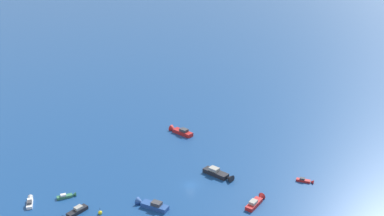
# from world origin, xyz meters

# --- Properties ---
(ground_plane) EXTENTS (2000.00, 2000.00, 0.00)m
(ground_plane) POSITION_xyz_m (0.00, 0.00, 0.00)
(ground_plane) COLOR navy
(motorboat_near_centre) EXTENTS (2.93, 10.67, 3.08)m
(motorboat_near_centre) POSITION_xyz_m (-9.80, 3.79, 0.83)
(motorboat_near_centre) COLOR black
(motorboat_near_centre) RESTS_ON ground_plane
(motorboat_offshore) EXTENTS (4.51, 10.06, 2.83)m
(motorboat_offshore) POSITION_xyz_m (16.12, -1.25, 0.76)
(motorboat_offshore) COLOR #23478C
(motorboat_offshore) RESTS_ON ground_plane
(motorboat_trailing) EXTENTS (5.49, 3.73, 1.58)m
(motorboat_trailing) POSITION_xyz_m (27.71, -23.60, 0.43)
(motorboat_trailing) COLOR #33704C
(motorboat_trailing) RESTS_ON ground_plane
(motorboat_ahead) EXTENTS (2.97, 5.43, 1.53)m
(motorboat_ahead) POSITION_xyz_m (-23.85, 26.48, 0.41)
(motorboat_ahead) COLOR #B21E1E
(motorboat_ahead) RESTS_ON ground_plane
(motorboat_mid_cluster) EXTENTS (4.73, 5.89, 1.76)m
(motorboat_mid_cluster) POSITION_xyz_m (36.27, -29.21, 0.48)
(motorboat_mid_cluster) COLOR white
(motorboat_mid_cluster) RESTS_ON ground_plane
(motorboat_outer_ring_a) EXTENTS (7.60, 2.16, 2.19)m
(motorboat_outer_ring_a) POSITION_xyz_m (31.73, -14.92, 0.59)
(motorboat_outer_ring_a) COLOR black
(motorboat_outer_ring_a) RESTS_ON ground_plane
(motorboat_outer_ring_b) EXTENTS (8.54, 2.77, 2.44)m
(motorboat_outer_ring_b) POSITION_xyz_m (-3.69, 20.78, 0.66)
(motorboat_outer_ring_b) COLOR #B21E1E
(motorboat_outer_ring_b) RESTS_ON ground_plane
(motorboat_outer_ring_c) EXTENTS (3.51, 10.94, 3.13)m
(motorboat_outer_ring_c) POSITION_xyz_m (-27.58, -27.81, 0.84)
(motorboat_outer_ring_c) COLOR #B21E1E
(motorboat_outer_ring_c) RESTS_ON ground_plane
(marker_buoy) EXTENTS (1.10, 1.10, 2.10)m
(marker_buoy) POSITION_xyz_m (27.13, -9.64, 0.39)
(marker_buoy) COLOR yellow
(marker_buoy) RESTS_ON ground_plane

